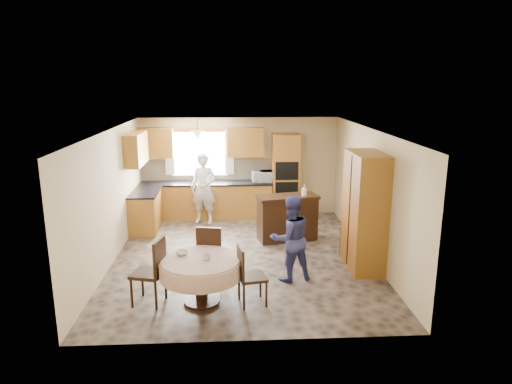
{
  "coord_description": "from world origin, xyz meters",
  "views": [
    {
      "loc": [
        -0.21,
        -8.48,
        3.41
      ],
      "look_at": [
        0.28,
        0.3,
        1.25
      ],
      "focal_mm": 32.0,
      "sensor_mm": 36.0,
      "label": 1
    }
  ],
  "objects": [
    {
      "name": "chair_back",
      "position": [
        -0.58,
        -1.14,
        0.57
      ],
      "size": [
        0.52,
        0.52,
        1.03
      ],
      "rotation": [
        0.0,
        0.0,
        2.97
      ],
      "color": "#331E0E",
      "rests_on": "floor"
    },
    {
      "name": "pendant",
      "position": [
        -1.0,
        2.5,
        2.12
      ],
      "size": [
        0.36,
        0.36,
        0.18
      ],
      "primitive_type": "cone",
      "rotation": [
        3.14,
        0.0,
        0.0
      ],
      "color": "beige",
      "rests_on": "ceiling"
    },
    {
      "name": "microwave",
      "position": [
        0.56,
        2.65,
        1.06
      ],
      "size": [
        0.52,
        0.36,
        0.28
      ],
      "primitive_type": "imported",
      "rotation": [
        0.0,
        0.0,
        0.03
      ],
      "color": "silver",
      "rests_on": "counter_back"
    },
    {
      "name": "counter_left",
      "position": [
        -2.2,
        1.8,
        0.9
      ],
      "size": [
        0.64,
        1.2,
        0.04
      ],
      "primitive_type": "cube",
      "color": "black",
      "rests_on": "base_cab_left"
    },
    {
      "name": "wall_cab_side",
      "position": [
        -2.33,
        1.8,
        1.91
      ],
      "size": [
        0.33,
        1.2,
        0.72
      ],
      "primitive_type": "cube",
      "color": "#AD6E2B",
      "rests_on": "wall_left"
    },
    {
      "name": "cupboard",
      "position": [
        2.22,
        -0.6,
        1.08
      ],
      "size": [
        0.57,
        1.13,
        2.16
      ],
      "primitive_type": "cube",
      "color": "#AD7A2E",
      "rests_on": "floor"
    },
    {
      "name": "bottle_sideboard",
      "position": [
        1.35,
        0.95,
        1.08
      ],
      "size": [
        0.13,
        0.13,
        0.29
      ],
      "primitive_type": "imported",
      "rotation": [
        0.0,
        0.0,
        0.15
      ],
      "color": "silver",
      "rests_on": "sideboard"
    },
    {
      "name": "dining_table",
      "position": [
        -0.7,
        -1.87,
        0.57
      ],
      "size": [
        1.28,
        1.28,
        0.73
      ],
      "color": "#331E0E",
      "rests_on": "floor"
    },
    {
      "name": "base_cab_back",
      "position": [
        -0.85,
        2.7,
        0.44
      ],
      "size": [
        3.3,
        0.6,
        0.88
      ],
      "primitive_type": "cube",
      "color": "#AD7A2E",
      "rests_on": "floor"
    },
    {
      "name": "oven_tower",
      "position": [
        1.15,
        2.69,
        1.06
      ],
      "size": [
        0.66,
        0.62,
        2.12
      ],
      "primitive_type": "cube",
      "color": "#AD7A2E",
      "rests_on": "floor"
    },
    {
      "name": "wall_back",
      "position": [
        0.0,
        3.0,
        1.25
      ],
      "size": [
        5.0,
        0.02,
        2.5
      ],
      "primitive_type": "cube",
      "color": "tan",
      "rests_on": "floor"
    },
    {
      "name": "curtain_right",
      "position": [
        -0.25,
        2.93,
        1.65
      ],
      "size": [
        0.22,
        0.02,
        1.15
      ],
      "primitive_type": "cube",
      "color": "white",
      "rests_on": "wall_back"
    },
    {
      "name": "person_dining",
      "position": [
        0.8,
        -1.09,
        0.76
      ],
      "size": [
        0.87,
        0.76,
        1.51
      ],
      "primitive_type": "imported",
      "rotation": [
        0.0,
        0.0,
        3.43
      ],
      "color": "navy",
      "rests_on": "floor"
    },
    {
      "name": "cup_table",
      "position": [
        -0.6,
        -1.91,
        0.78
      ],
      "size": [
        0.15,
        0.15,
        0.09
      ],
      "primitive_type": "imported",
      "rotation": [
        0.0,
        0.0,
        0.35
      ],
      "color": "#B2B2B2",
      "rests_on": "dining_table"
    },
    {
      "name": "bowl_sideboard",
      "position": [
        0.73,
        0.95,
        0.96
      ],
      "size": [
        0.28,
        0.28,
        0.06
      ],
      "primitive_type": "imported",
      "rotation": [
        0.0,
        0.0,
        0.26
      ],
      "color": "#B2B2B2",
      "rests_on": "sideboard"
    },
    {
      "name": "backsplash",
      "position": [
        -0.85,
        2.99,
        1.18
      ],
      "size": [
        3.3,
        0.02,
        0.55
      ],
      "primitive_type": "cube",
      "color": "tan",
      "rests_on": "wall_back"
    },
    {
      "name": "oven_lower",
      "position": [
        1.15,
        2.38,
        0.75
      ],
      "size": [
        0.56,
        0.01,
        0.45
      ],
      "primitive_type": "cube",
      "color": "black",
      "rests_on": "oven_tower"
    },
    {
      "name": "space_heater",
      "position": [
        2.18,
        -0.03,
        0.27
      ],
      "size": [
        0.48,
        0.42,
        0.55
      ],
      "primitive_type": "cube",
      "rotation": [
        0.0,
        0.0,
        0.42
      ],
      "color": "black",
      "rests_on": "floor"
    },
    {
      "name": "floor",
      "position": [
        0.0,
        0.0,
        0.0
      ],
      "size": [
        5.0,
        6.0,
        0.01
      ],
      "primitive_type": "cube",
      "color": "brown",
      "rests_on": "ground"
    },
    {
      "name": "chair_right",
      "position": [
        0.02,
        -1.96,
        0.52
      ],
      "size": [
        0.48,
        0.48,
        0.95
      ],
      "rotation": [
        0.0,
        0.0,
        1.77
      ],
      "color": "#331E0E",
      "rests_on": "floor"
    },
    {
      "name": "ceiling",
      "position": [
        0.0,
        0.0,
        2.5
      ],
      "size": [
        5.0,
        6.0,
        0.01
      ],
      "primitive_type": "cube",
      "color": "white",
      "rests_on": "wall_back"
    },
    {
      "name": "bowl_table",
      "position": [
        -1.0,
        -1.67,
        0.76
      ],
      "size": [
        0.23,
        0.23,
        0.06
      ],
      "primitive_type": "imported",
      "rotation": [
        0.0,
        0.0,
        -0.22
      ],
      "color": "#B2B2B2",
      "rests_on": "dining_table"
    },
    {
      "name": "sideboard",
      "position": [
        0.99,
        0.95,
        0.47
      ],
      "size": [
        1.39,
        0.8,
        0.94
      ],
      "primitive_type": "cube",
      "rotation": [
        0.0,
        0.0,
        0.21
      ],
      "color": "#331E0E",
      "rests_on": "floor"
    },
    {
      "name": "wall_right",
      "position": [
        2.5,
        0.0,
        1.25
      ],
      "size": [
        0.02,
        6.0,
        2.5
      ],
      "primitive_type": "cube",
      "color": "tan",
      "rests_on": "floor"
    },
    {
      "name": "person_sink",
      "position": [
        -0.88,
        2.3,
        0.86
      ],
      "size": [
        0.7,
        0.54,
        1.71
      ],
      "primitive_type": "imported",
      "rotation": [
        0.0,
        0.0,
        -0.22
      ],
      "color": "silver",
      "rests_on": "floor"
    },
    {
      "name": "framed_picture",
      "position": [
        2.47,
        1.3,
        1.52
      ],
      "size": [
        0.06,
        0.55,
        0.45
      ],
      "color": "gold",
      "rests_on": "wall_right"
    },
    {
      "name": "wall_cab_right",
      "position": [
        0.15,
        2.83,
        1.91
      ],
      "size": [
        0.9,
        0.33,
        0.72
      ],
      "primitive_type": "cube",
      "color": "#AD6E2B",
      "rests_on": "wall_back"
    },
    {
      "name": "wall_cab_left",
      "position": [
        -2.05,
        2.83,
        1.91
      ],
      "size": [
        0.85,
        0.33,
        0.72
      ],
      "primitive_type": "cube",
      "color": "#AD6E2B",
      "rests_on": "wall_back"
    },
    {
      "name": "curtain_left",
      "position": [
        -1.75,
        2.93,
        1.65
      ],
      "size": [
        0.22,
        0.02,
        1.15
      ],
      "primitive_type": "cube",
      "color": "white",
      "rests_on": "wall_back"
    },
    {
      "name": "chair_left",
      "position": [
        -1.43,
        -1.86,
        0.59
      ],
      "size": [
        0.56,
        0.56,
        1.06
      ],
      "rotation": [
        0.0,
        0.0,
        -1.81
      ],
      "color": "#331E0E",
      "rests_on": "floor"
    },
    {
      "name": "wall_left",
      "position": [
        -2.5,
        0.0,
        1.25
      ],
      "size": [
        0.02,
        6.0,
        2.5
      ],
      "primitive_type": "cube",
      "color": "tan",
      "rests_on": "floor"
    },
    {
      "name": "window",
      "position": [
        -1.0,
        2.98,
        1.6
      ],
      "size": [
        1.4,
        0.03,
        1.1
      ],
      "primitive_type": "cube",
      "color": "white",
      "rests_on": "wall_back"
    },
    {
      "name": "oven_upper",
      "position": [
        1.15,
        2.38,
        1.25
      ],
      "size": [
        0.56,
        0.01,
        0.45
      ],
      "primitive_type": "cube",
      "color": "black",
      "rests_on": "oven_tower"
    },
    {
      "name": "wall_front",
      "position": [
        0.0,
        -3.0,
        1.25
      ],
      "size": [
        5.0,
        0.02,
        2.5
      ],
      "primitive_type": "cube",
      "color": "tan",
      "rests_on": "floor"
    },
    {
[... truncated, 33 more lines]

